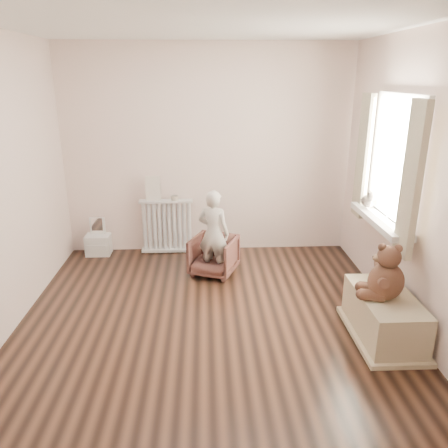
{
  "coord_description": "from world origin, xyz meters",
  "views": [
    {
      "loc": [
        -0.03,
        -3.67,
        2.21
      ],
      "look_at": [
        0.15,
        0.45,
        0.8
      ],
      "focal_mm": 35.0,
      "sensor_mm": 36.0,
      "label": 1
    }
  ],
  "objects_px": {
    "radiator": "(167,224)",
    "toy_vanity": "(97,234)",
    "child": "(214,233)",
    "toy_bench": "(384,317)",
    "teddy_bear": "(387,270)",
    "armchair": "(214,256)",
    "plush_cat": "(369,198)"
  },
  "relations": [
    {
      "from": "child",
      "to": "toy_bench",
      "type": "xyz_separation_m",
      "value": [
        1.47,
        -1.32,
        -0.32
      ]
    },
    {
      "from": "toy_vanity",
      "to": "child",
      "type": "distance_m",
      "value": 1.66
    },
    {
      "from": "child",
      "to": "plush_cat",
      "type": "height_order",
      "value": "plush_cat"
    },
    {
      "from": "armchair",
      "to": "child",
      "type": "distance_m",
      "value": 0.3
    },
    {
      "from": "radiator",
      "to": "armchair",
      "type": "distance_m",
      "value": 0.92
    },
    {
      "from": "toy_vanity",
      "to": "plush_cat",
      "type": "relative_size",
      "value": 2.05
    },
    {
      "from": "toy_vanity",
      "to": "armchair",
      "type": "relative_size",
      "value": 0.97
    },
    {
      "from": "toy_vanity",
      "to": "child",
      "type": "bearing_deg",
      "value": -25.33
    },
    {
      "from": "armchair",
      "to": "teddy_bear",
      "type": "distance_m",
      "value": 2.06
    },
    {
      "from": "toy_bench",
      "to": "teddy_bear",
      "type": "bearing_deg",
      "value": -135.78
    },
    {
      "from": "toy_vanity",
      "to": "toy_bench",
      "type": "xyz_separation_m",
      "value": [
        2.95,
        -2.03,
        -0.08
      ]
    },
    {
      "from": "child",
      "to": "plush_cat",
      "type": "xyz_separation_m",
      "value": [
        1.61,
        -0.33,
        0.48
      ]
    },
    {
      "from": "radiator",
      "to": "toy_vanity",
      "type": "xyz_separation_m",
      "value": [
        -0.89,
        -0.03,
        -0.11
      ]
    },
    {
      "from": "radiator",
      "to": "armchair",
      "type": "relative_size",
      "value": 1.43
    },
    {
      "from": "toy_vanity",
      "to": "armchair",
      "type": "xyz_separation_m",
      "value": [
        1.48,
        -0.65,
        -0.05
      ]
    },
    {
      "from": "radiator",
      "to": "child",
      "type": "relative_size",
      "value": 0.71
    },
    {
      "from": "radiator",
      "to": "toy_vanity",
      "type": "relative_size",
      "value": 1.47
    },
    {
      "from": "child",
      "to": "toy_bench",
      "type": "distance_m",
      "value": 2.0
    },
    {
      "from": "radiator",
      "to": "child",
      "type": "xyz_separation_m",
      "value": [
        0.59,
        -0.73,
        0.13
      ]
    },
    {
      "from": "radiator",
      "to": "teddy_bear",
      "type": "height_order",
      "value": "teddy_bear"
    },
    {
      "from": "child",
      "to": "teddy_bear",
      "type": "relative_size",
      "value": 2.08
    },
    {
      "from": "radiator",
      "to": "armchair",
      "type": "xyz_separation_m",
      "value": [
        0.59,
        -0.68,
        -0.16
      ]
    },
    {
      "from": "radiator",
      "to": "child",
      "type": "distance_m",
      "value": 0.95
    },
    {
      "from": "armchair",
      "to": "plush_cat",
      "type": "xyz_separation_m",
      "value": [
        1.61,
        -0.38,
        0.77
      ]
    },
    {
      "from": "armchair",
      "to": "child",
      "type": "height_order",
      "value": "child"
    },
    {
      "from": "radiator",
      "to": "plush_cat",
      "type": "xyz_separation_m",
      "value": [
        2.2,
        -1.06,
        0.61
      ]
    },
    {
      "from": "armchair",
      "to": "toy_bench",
      "type": "distance_m",
      "value": 2.01
    },
    {
      "from": "radiator",
      "to": "teddy_bear",
      "type": "bearing_deg",
      "value": -46.13
    },
    {
      "from": "radiator",
      "to": "armchair",
      "type": "bearing_deg",
      "value": -49.12
    },
    {
      "from": "child",
      "to": "plush_cat",
      "type": "distance_m",
      "value": 1.71
    },
    {
      "from": "toy_vanity",
      "to": "teddy_bear",
      "type": "distance_m",
      "value": 3.59
    },
    {
      "from": "armchair",
      "to": "radiator",
      "type": "bearing_deg",
      "value": 153.23
    }
  ]
}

